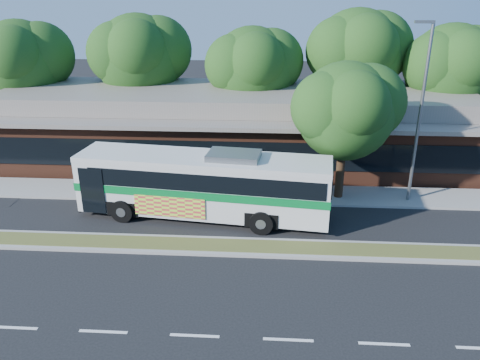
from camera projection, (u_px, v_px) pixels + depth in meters
The scene contains 12 objects.
ground at pixel (213, 255), 19.65m from camera, with size 120.00×120.00×0.00m, color black.
median_strip at pixel (215, 246), 20.17m from camera, with size 26.00×1.10×0.15m, color #4D5624.
sidewalk at pixel (227, 193), 25.55m from camera, with size 44.00×2.60×0.12m, color gray.
plaza_building at pixel (235, 124), 30.87m from camera, with size 33.20×11.20×4.45m.
lamp_post at pixel (420, 110), 22.80m from camera, with size 0.93×0.18×9.07m.
tree_bg_a at pixel (28, 60), 32.33m from camera, with size 6.47×5.80×8.63m.
tree_bg_b at pixel (145, 55), 32.68m from camera, with size 6.69×6.00×9.00m.
tree_bg_c at pixel (258, 67), 31.48m from camera, with size 6.24×5.60×8.26m.
tree_bg_d at pixel (363, 53), 31.69m from camera, with size 6.91×6.20×9.37m.
tree_bg_e at pixel (456, 66), 30.65m from camera, with size 6.47×5.80×8.50m.
transit_bus at pixel (204, 181), 22.32m from camera, with size 12.29×4.03×3.39m.
sidewalk_tree at pixel (352, 109), 23.30m from camera, with size 5.49×4.93×7.21m.
Camera 1 is at (2.23, -16.94, 10.26)m, focal length 35.00 mm.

